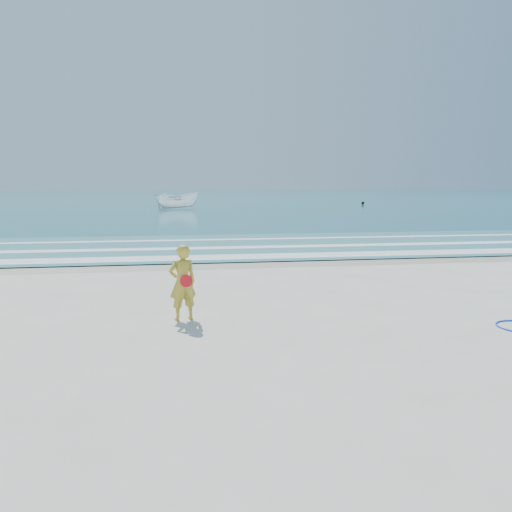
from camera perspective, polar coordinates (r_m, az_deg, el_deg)
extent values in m
plane|color=silver|center=(9.98, 3.16, -9.02)|extent=(400.00, 400.00, 0.00)
cube|color=#B2A893|center=(18.66, -2.54, -0.83)|extent=(400.00, 2.40, 0.00)
cube|color=#19727F|center=(114.37, -7.81, 6.79)|extent=(400.00, 190.00, 0.04)
cube|color=#59B7AD|center=(23.58, -3.86, 1.19)|extent=(400.00, 10.00, 0.01)
cube|color=white|center=(19.93, -2.95, -0.10)|extent=(400.00, 1.40, 0.01)
cube|color=white|center=(22.79, -3.69, 0.96)|extent=(400.00, 0.90, 0.01)
cube|color=white|center=(26.05, -4.34, 1.88)|extent=(400.00, 0.60, 0.01)
imported|color=white|center=(57.52, -9.01, 6.28)|extent=(5.22, 2.59, 1.93)
sphere|color=black|center=(70.33, 12.11, 5.95)|extent=(0.43, 0.43, 0.43)
imported|color=gold|center=(10.96, -8.39, -3.03)|extent=(0.70, 0.57, 1.67)
cylinder|color=#FC1620|center=(10.77, -7.97, -2.83)|extent=(0.27, 0.08, 0.27)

